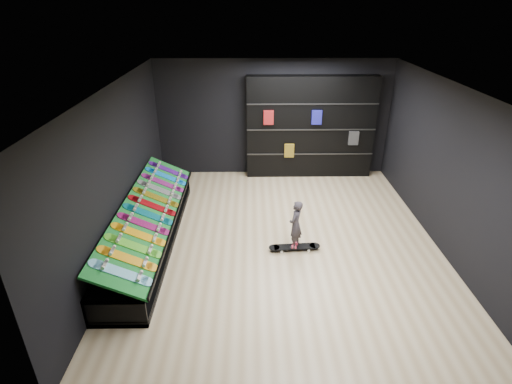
{
  "coord_description": "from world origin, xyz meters",
  "views": [
    {
      "loc": [
        -0.6,
        -6.61,
        4.34
      ],
      "look_at": [
        -0.5,
        0.2,
        1.0
      ],
      "focal_mm": 28.0,
      "sensor_mm": 36.0,
      "label": 1
    }
  ],
  "objects_px": {
    "display_rack": "(150,232)",
    "child": "(295,233)",
    "floor_skateboard": "(294,248)",
    "back_shelving": "(310,128)"
  },
  "relations": [
    {
      "from": "display_rack",
      "to": "child",
      "type": "relative_size",
      "value": 7.88
    },
    {
      "from": "display_rack",
      "to": "back_shelving",
      "type": "relative_size",
      "value": 1.38
    },
    {
      "from": "display_rack",
      "to": "floor_skateboard",
      "type": "xyz_separation_m",
      "value": [
        2.77,
        -0.29,
        -0.2
      ]
    },
    {
      "from": "floor_skateboard",
      "to": "child",
      "type": "bearing_deg",
      "value": 0.0
    },
    {
      "from": "display_rack",
      "to": "floor_skateboard",
      "type": "relative_size",
      "value": 4.59
    },
    {
      "from": "back_shelving",
      "to": "child",
      "type": "height_order",
      "value": "back_shelving"
    },
    {
      "from": "floor_skateboard",
      "to": "child",
      "type": "xyz_separation_m",
      "value": [
        0.0,
        0.0,
        0.33
      ]
    },
    {
      "from": "display_rack",
      "to": "child",
      "type": "xyz_separation_m",
      "value": [
        2.77,
        -0.29,
        0.13
      ]
    },
    {
      "from": "display_rack",
      "to": "child",
      "type": "bearing_deg",
      "value": -5.9
    },
    {
      "from": "floor_skateboard",
      "to": "display_rack",
      "type": "bearing_deg",
      "value": 170.16
    }
  ]
}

